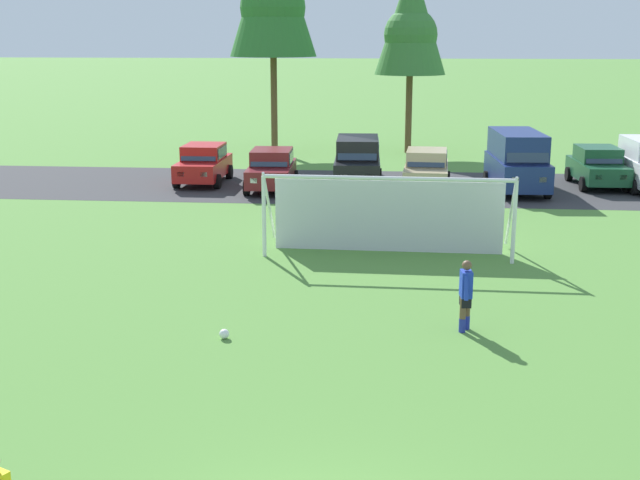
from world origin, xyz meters
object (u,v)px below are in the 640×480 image
parked_car_slot_center_right (517,160)px  parked_car_slot_right (598,166)px  soccer_goal (388,212)px  parked_car_slot_center (426,170)px  soccer_ball (224,334)px  parked_car_slot_far_left (204,164)px  parked_car_slot_center_left (358,162)px  parked_car_slot_left (272,169)px  player_midfield_center (466,296)px

parked_car_slot_center_right → parked_car_slot_right: parked_car_slot_center_right is taller
soccer_goal → parked_car_slot_center: bearing=82.0°
parked_car_slot_right → soccer_ball: bearing=-121.9°
parked_car_slot_far_left → parked_car_slot_right: bearing=2.7°
parked_car_slot_center_left → parked_car_slot_left: bearing=-167.1°
parked_car_slot_left → parked_car_slot_center_right: parked_car_slot_center_right is taller
soccer_goal → parked_car_slot_center_right: bearing=63.8°
soccer_goal → parked_car_slot_left: soccer_goal is taller
parked_car_slot_far_left → parked_car_slot_center: same height
parked_car_slot_center → player_midfield_center: bearing=-88.9°
soccer_ball → parked_car_slot_center_left: parked_car_slot_center_left is taller
soccer_ball → parked_car_slot_center: 19.04m
parked_car_slot_far_left → parked_car_slot_center: bearing=-4.8°
parked_car_slot_far_left → parked_car_slot_center: 9.86m
parked_car_slot_left → parked_car_slot_right: bearing=8.6°
player_midfield_center → parked_car_slot_right: (7.15, 19.00, 0.05)m
soccer_goal → parked_car_slot_center: soccer_goal is taller
soccer_ball → player_midfield_center: player_midfield_center is taller
player_midfield_center → parked_car_slot_center: size_ratio=0.38×
parked_car_slot_far_left → parked_car_slot_left: bearing=-21.8°
parked_car_slot_left → parked_car_slot_right: same height
parked_car_slot_left → soccer_goal: bearing=-63.5°
soccer_ball → parked_car_slot_far_left: 19.81m
soccer_ball → parked_car_slot_far_left: bearing=104.2°
player_midfield_center → soccer_ball: bearing=-169.2°
player_midfield_center → soccer_goal: bearing=105.2°
player_midfield_center → parked_car_slot_right: bearing=69.4°
parked_car_slot_center_left → parked_car_slot_right: 10.50m
soccer_ball → soccer_goal: size_ratio=0.03×
soccer_ball → soccer_goal: (3.47, 7.72, 1.18)m
parked_car_slot_left → parked_car_slot_center: 6.59m
parked_car_slot_center_right → soccer_goal: bearing=-116.2°
parked_car_slot_center_right → parked_car_slot_left: bearing=-176.9°
parked_car_slot_right → parked_car_slot_left: bearing=-171.4°
parked_car_slot_left → parked_car_slot_far_left: bearing=158.2°
soccer_goal → parked_car_slot_center_right: (5.29, 10.73, 0.05)m
soccer_ball → parked_car_slot_right: (12.44, 20.01, 0.77)m
player_midfield_center → parked_car_slot_left: (-6.89, 16.88, 0.05)m
parked_car_slot_center_right → soccer_ball: bearing=-115.4°
parked_car_slot_far_left → parked_car_slot_left: (3.25, -1.30, 0.00)m
parked_car_slot_far_left → parked_car_slot_right: size_ratio=0.98×
parked_car_slot_left → parked_car_slot_right: size_ratio=1.00×
parked_car_slot_far_left → parked_car_slot_center: (9.82, -0.83, 0.00)m
parked_car_slot_center_right → parked_car_slot_right: size_ratio=1.15×
soccer_ball → player_midfield_center: bearing=10.8°
player_midfield_center → parked_car_slot_center: (-0.32, 17.36, 0.05)m
parked_car_slot_center_left → soccer_goal: bearing=-82.5°
player_midfield_center → parked_car_slot_center_left: parked_car_slot_center_left is taller
parked_car_slot_center_left → parked_car_slot_far_left: bearing=176.1°
parked_car_slot_center_right → parked_car_slot_far_left: bearing=176.9°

